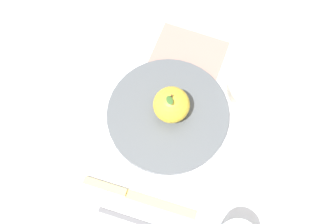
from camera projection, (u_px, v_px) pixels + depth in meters
The scene contains 6 objects.
ground_plane at pixel (170, 132), 0.76m from camera, with size 2.40×2.40×0.00m, color silver.
dinner_plate at pixel (168, 114), 0.76m from camera, with size 0.25×0.25×0.01m.
apple at pixel (171, 105), 0.72m from camera, with size 0.07×0.07×0.09m.
side_bowl at pixel (258, 86), 0.77m from camera, with size 0.12×0.12×0.03m.
knife at pixel (129, 194), 0.71m from camera, with size 0.04×0.22×0.01m.
linen_napkin at pixel (189, 53), 0.82m from camera, with size 0.11×0.15×0.00m, color gray.
Camera 1 is at (0.22, 0.09, 0.72)m, focal length 40.10 mm.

